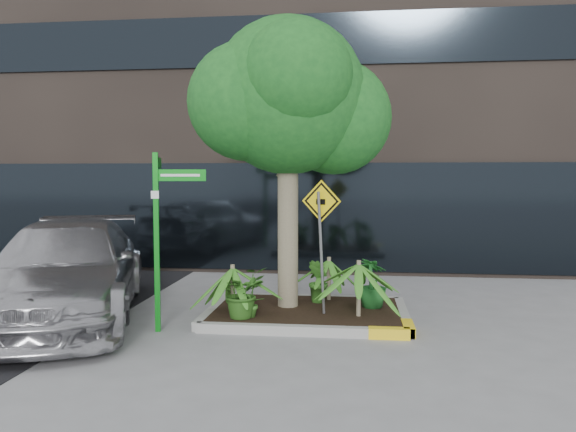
# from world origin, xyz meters

# --- Properties ---
(ground) EXTENTS (80.00, 80.00, 0.00)m
(ground) POSITION_xyz_m (0.00, 0.00, 0.00)
(ground) COLOR gray
(ground) RESTS_ON ground
(building) EXTENTS (18.00, 8.00, 15.00)m
(building) POSITION_xyz_m (0.50, 8.50, 7.50)
(building) COLOR #2D2621
(building) RESTS_ON ground
(planter) EXTENTS (3.35, 2.36, 0.15)m
(planter) POSITION_xyz_m (0.23, 0.27, 0.10)
(planter) COLOR #9E9E99
(planter) RESTS_ON ground
(tree) EXTENTS (3.39, 3.01, 5.08)m
(tree) POSITION_xyz_m (-0.15, 0.50, 3.71)
(tree) COLOR gray
(tree) RESTS_ON ground
(palm_front) EXTENTS (1.01, 1.01, 1.12)m
(palm_front) POSITION_xyz_m (1.06, -0.10, 0.99)
(palm_front) COLOR gray
(palm_front) RESTS_ON ground
(palm_left) EXTENTS (0.90, 0.90, 1.00)m
(palm_left) POSITION_xyz_m (-0.97, -0.17, 0.90)
(palm_left) COLOR gray
(palm_left) RESTS_ON ground
(palm_back) EXTENTS (0.87, 0.87, 0.97)m
(palm_back) POSITION_xyz_m (0.53, 1.04, 0.87)
(palm_back) COLOR gray
(palm_back) RESTS_ON ground
(parked_car) EXTENTS (3.85, 5.95, 1.60)m
(parked_car) POSITION_xyz_m (-3.80, -0.18, 0.80)
(parked_car) COLOR #B5B4BA
(parked_car) RESTS_ON ground
(shrub_a) EXTENTS (1.03, 1.03, 0.81)m
(shrub_a) POSITION_xyz_m (-0.77, -0.41, 0.55)
(shrub_a) COLOR #265418
(shrub_a) RESTS_ON planter
(shrub_b) EXTENTS (0.66, 0.66, 0.84)m
(shrub_b) POSITION_xyz_m (1.30, 0.54, 0.57)
(shrub_b) COLOR #1D6123
(shrub_b) RESTS_ON planter
(shrub_c) EXTENTS (0.48, 0.48, 0.66)m
(shrub_c) POSITION_xyz_m (-0.62, -0.36, 0.48)
(shrub_c) COLOR #367624
(shrub_c) RESTS_ON planter
(shrub_d) EXTENTS (0.56, 0.56, 0.77)m
(shrub_d) POSITION_xyz_m (0.37, 0.77, 0.53)
(shrub_d) COLOR #2F6C1F
(shrub_d) RESTS_ON planter
(street_sign_post) EXTENTS (0.92, 0.79, 2.73)m
(street_sign_post) POSITION_xyz_m (-1.96, -0.75, 1.69)
(street_sign_post) COLOR #0A7714
(street_sign_post) RESTS_ON ground
(cattle_sign) EXTENTS (0.63, 0.29, 2.16)m
(cattle_sign) POSITION_xyz_m (0.46, -0.14, 1.61)
(cattle_sign) COLOR slate
(cattle_sign) RESTS_ON ground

